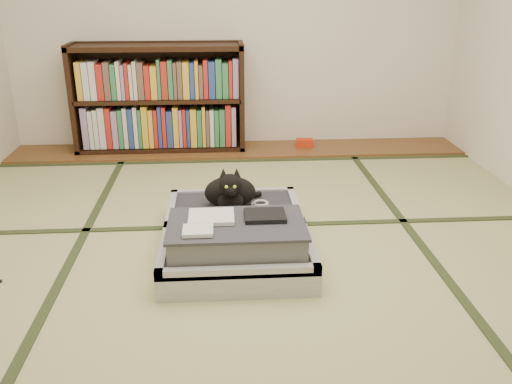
{
  "coord_description": "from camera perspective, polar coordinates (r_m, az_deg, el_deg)",
  "views": [
    {
      "loc": [
        -0.16,
        -2.69,
        1.46
      ],
      "look_at": [
        0.05,
        0.35,
        0.25
      ],
      "focal_mm": 38.0,
      "sensor_mm": 36.0,
      "label": 1
    }
  ],
  "objects": [
    {
      "name": "bookcase",
      "position": [
        4.89,
        -10.13,
        9.42
      ],
      "size": [
        1.48,
        0.34,
        0.95
      ],
      "color": "black",
      "rests_on": "wood_strip"
    },
    {
      "name": "red_item",
      "position": [
        4.98,
        5.12,
        5.19
      ],
      "size": [
        0.16,
        0.11,
        0.07
      ],
      "primitive_type": "cube",
      "rotation": [
        0.0,
        0.0,
        -0.11
      ],
      "color": "red",
      "rests_on": "wood_strip"
    },
    {
      "name": "floor",
      "position": [
        3.06,
        -0.49,
        -6.8
      ],
      "size": [
        4.5,
        4.5,
        0.0
      ],
      "primitive_type": "plane",
      "color": "tan",
      "rests_on": "ground"
    },
    {
      "name": "tatami_borders",
      "position": [
        3.5,
        -0.98,
        -2.9
      ],
      "size": [
        4.0,
        4.5,
        0.01
      ],
      "color": "#2D381E",
      "rests_on": "ground"
    },
    {
      "name": "cat",
      "position": [
        3.25,
        -2.71,
        -0.01
      ],
      "size": [
        0.36,
        0.36,
        0.29
      ],
      "color": "black",
      "rests_on": "suitcase"
    },
    {
      "name": "suitcase",
      "position": [
        3.04,
        -2.17,
        -4.62
      ],
      "size": [
        0.8,
        1.07,
        0.32
      ],
      "color": "silver",
      "rests_on": "floor"
    },
    {
      "name": "cable_coil",
      "position": [
        3.32,
        0.44,
        -1.27
      ],
      "size": [
        0.11,
        0.11,
        0.03
      ],
      "color": "white",
      "rests_on": "suitcase"
    },
    {
      "name": "wood_strip",
      "position": [
        4.91,
        -1.89,
        4.46
      ],
      "size": [
        4.0,
        0.5,
        0.02
      ],
      "primitive_type": "cube",
      "color": "brown",
      "rests_on": "ground"
    }
  ]
}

